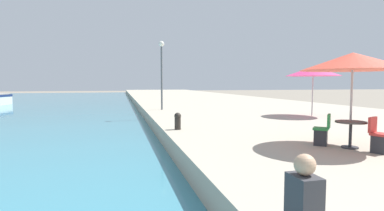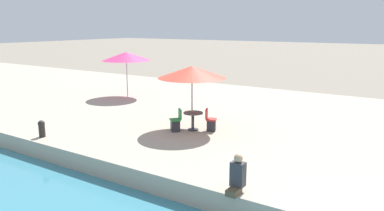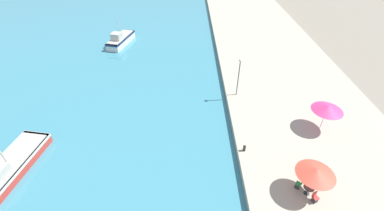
{
  "view_description": "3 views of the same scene",
  "coord_description": "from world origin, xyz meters",
  "px_view_note": "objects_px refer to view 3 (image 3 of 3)",
  "views": [
    {
      "loc": [
        -1.59,
        0.92,
        2.46
      ],
      "look_at": [
        1.5,
        13.67,
        1.48
      ],
      "focal_mm": 28.0,
      "sensor_mm": 36.0,
      "label": 1
    },
    {
      "loc": [
        -7.87,
        -0.26,
        4.91
      ],
      "look_at": [
        4.64,
        7.91,
        1.68
      ],
      "focal_mm": 35.0,
      "sensor_mm": 36.0,
      "label": 2
    },
    {
      "loc": [
        -4.22,
        -3.46,
        17.72
      ],
      "look_at": [
        -4.0,
        18.0,
        1.28
      ],
      "focal_mm": 24.0,
      "sensor_mm": 36.0,
      "label": 3
    }
  ],
  "objects_px": {
    "fishing_boat_mid": "(121,40)",
    "cafe_chair_right": "(315,199)",
    "cafe_umbrella_pink": "(316,172)",
    "mooring_bollard": "(244,148)",
    "lamppost": "(239,71)",
    "cafe_umbrella_white": "(328,108)",
    "cafe_chair_left": "(298,185)",
    "cafe_table": "(308,189)",
    "fishing_boat_near": "(8,167)"
  },
  "relations": [
    {
      "from": "cafe_chair_right",
      "to": "cafe_chair_left",
      "type": "bearing_deg",
      "value": -78.08
    },
    {
      "from": "fishing_boat_near",
      "to": "cafe_chair_left",
      "type": "height_order",
      "value": "fishing_boat_near"
    },
    {
      "from": "fishing_boat_near",
      "to": "cafe_umbrella_pink",
      "type": "height_order",
      "value": "cafe_umbrella_pink"
    },
    {
      "from": "cafe_umbrella_white",
      "to": "cafe_chair_right",
      "type": "bearing_deg",
      "value": -114.99
    },
    {
      "from": "cafe_umbrella_pink",
      "to": "cafe_chair_right",
      "type": "height_order",
      "value": "cafe_umbrella_pink"
    },
    {
      "from": "mooring_bollard",
      "to": "cafe_chair_left",
      "type": "bearing_deg",
      "value": -48.18
    },
    {
      "from": "cafe_table",
      "to": "cafe_chair_left",
      "type": "xyz_separation_m",
      "value": [
        -0.53,
        0.49,
        -0.21
      ]
    },
    {
      "from": "cafe_umbrella_pink",
      "to": "cafe_umbrella_white",
      "type": "distance_m",
      "value": 8.18
    },
    {
      "from": "lamppost",
      "to": "mooring_bollard",
      "type": "bearing_deg",
      "value": -93.89
    },
    {
      "from": "cafe_table",
      "to": "fishing_boat_mid",
      "type": "bearing_deg",
      "value": 125.01
    },
    {
      "from": "fishing_boat_near",
      "to": "fishing_boat_mid",
      "type": "height_order",
      "value": "fishing_boat_mid"
    },
    {
      "from": "cafe_umbrella_pink",
      "to": "cafe_chair_left",
      "type": "bearing_deg",
      "value": 148.82
    },
    {
      "from": "cafe_chair_right",
      "to": "lamppost",
      "type": "height_order",
      "value": "lamppost"
    },
    {
      "from": "cafe_umbrella_white",
      "to": "cafe_table",
      "type": "xyz_separation_m",
      "value": [
        -4.0,
        -7.31,
        -1.88
      ]
    },
    {
      "from": "cafe_umbrella_white",
      "to": "cafe_table",
      "type": "bearing_deg",
      "value": -118.71
    },
    {
      "from": "cafe_umbrella_pink",
      "to": "mooring_bollard",
      "type": "relative_size",
      "value": 4.24
    },
    {
      "from": "cafe_chair_right",
      "to": "mooring_bollard",
      "type": "bearing_deg",
      "value": -72.85
    },
    {
      "from": "cafe_umbrella_pink",
      "to": "cafe_chair_right",
      "type": "distance_m",
      "value": 2.2
    },
    {
      "from": "fishing_boat_near",
      "to": "mooring_bollard",
      "type": "xyz_separation_m",
      "value": [
        19.95,
        1.63,
        0.35
      ]
    },
    {
      "from": "cafe_table",
      "to": "cafe_chair_right",
      "type": "distance_m",
      "value": 0.75
    },
    {
      "from": "cafe_umbrella_pink",
      "to": "mooring_bollard",
      "type": "height_order",
      "value": "cafe_umbrella_pink"
    },
    {
      "from": "cafe_umbrella_white",
      "to": "mooring_bollard",
      "type": "height_order",
      "value": "cafe_umbrella_white"
    },
    {
      "from": "fishing_boat_near",
      "to": "cafe_chair_left",
      "type": "distance_m",
      "value": 23.52
    },
    {
      "from": "fishing_boat_mid",
      "to": "cafe_umbrella_white",
      "type": "distance_m",
      "value": 32.21
    },
    {
      "from": "fishing_boat_near",
      "to": "cafe_chair_right",
      "type": "xyz_separation_m",
      "value": [
        24.22,
        -3.39,
        0.33
      ]
    },
    {
      "from": "cafe_umbrella_white",
      "to": "cafe_umbrella_pink",
      "type": "bearing_deg",
      "value": -118.54
    },
    {
      "from": "fishing_boat_mid",
      "to": "cafe_umbrella_white",
      "type": "bearing_deg",
      "value": -27.18
    },
    {
      "from": "fishing_boat_mid",
      "to": "cafe_umbrella_pink",
      "type": "xyz_separation_m",
      "value": [
        20.13,
        -28.5,
        2.22
      ]
    },
    {
      "from": "fishing_boat_near",
      "to": "fishing_boat_mid",
      "type": "distance_m",
      "value": 26.18
    },
    {
      "from": "fishing_boat_mid",
      "to": "mooring_bollard",
      "type": "distance_m",
      "value": 29.09
    },
    {
      "from": "cafe_table",
      "to": "cafe_umbrella_white",
      "type": "bearing_deg",
      "value": 61.29
    },
    {
      "from": "cafe_umbrella_white",
      "to": "lamppost",
      "type": "xyz_separation_m",
      "value": [
        -7.4,
        5.74,
        0.68
      ]
    },
    {
      "from": "cafe_table",
      "to": "lamppost",
      "type": "xyz_separation_m",
      "value": [
        -3.4,
        13.05,
        2.56
      ]
    },
    {
      "from": "fishing_boat_mid",
      "to": "cafe_chair_right",
      "type": "height_order",
      "value": "fishing_boat_mid"
    },
    {
      "from": "lamppost",
      "to": "cafe_umbrella_pink",
      "type": "bearing_deg",
      "value": -74.91
    },
    {
      "from": "cafe_table",
      "to": "mooring_bollard",
      "type": "bearing_deg",
      "value": 132.47
    },
    {
      "from": "cafe_chair_left",
      "to": "cafe_chair_right",
      "type": "distance_m",
      "value": 1.41
    },
    {
      "from": "mooring_bollard",
      "to": "cafe_umbrella_white",
      "type": "bearing_deg",
      "value": 20.27
    },
    {
      "from": "cafe_umbrella_white",
      "to": "cafe_table",
      "type": "distance_m",
      "value": 8.54
    },
    {
      "from": "fishing_boat_near",
      "to": "fishing_boat_mid",
      "type": "xyz_separation_m",
      "value": [
        3.89,
        25.89,
        0.16
      ]
    },
    {
      "from": "mooring_bollard",
      "to": "cafe_chair_right",
      "type": "bearing_deg",
      "value": -49.6
    },
    {
      "from": "fishing_boat_near",
      "to": "lamppost",
      "type": "bearing_deg",
      "value": 36.17
    },
    {
      "from": "fishing_boat_near",
      "to": "cafe_chair_right",
      "type": "relative_size",
      "value": 8.88
    },
    {
      "from": "cafe_umbrella_white",
      "to": "cafe_table",
      "type": "relative_size",
      "value": 3.57
    },
    {
      "from": "fishing_boat_mid",
      "to": "cafe_chair_right",
      "type": "relative_size",
      "value": 7.51
    },
    {
      "from": "cafe_umbrella_white",
      "to": "lamppost",
      "type": "height_order",
      "value": "lamppost"
    },
    {
      "from": "cafe_table",
      "to": "lamppost",
      "type": "distance_m",
      "value": 13.72
    },
    {
      "from": "cafe_table",
      "to": "lamppost",
      "type": "relative_size",
      "value": 0.18
    },
    {
      "from": "cafe_chair_right",
      "to": "mooring_bollard",
      "type": "xyz_separation_m",
      "value": [
        -4.27,
        5.02,
        0.02
      ]
    },
    {
      "from": "cafe_umbrella_white",
      "to": "cafe_chair_left",
      "type": "distance_m",
      "value": 8.45
    }
  ]
}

